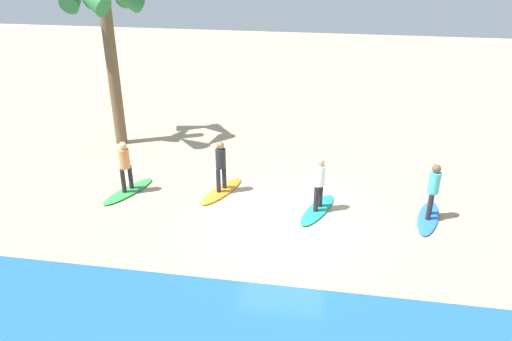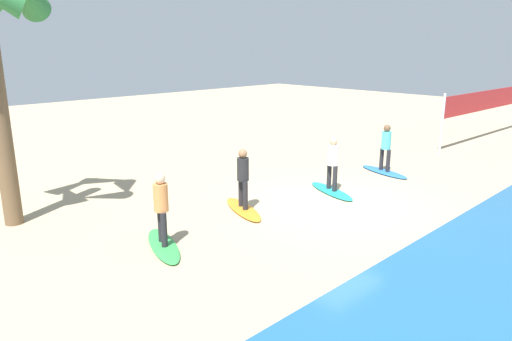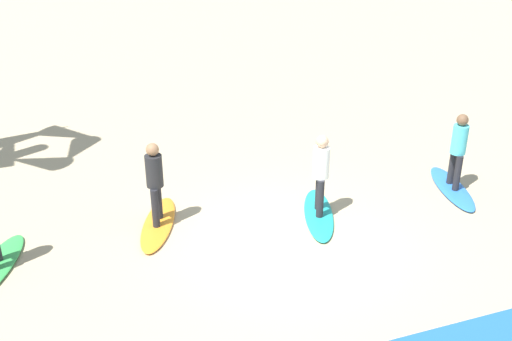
% 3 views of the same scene
% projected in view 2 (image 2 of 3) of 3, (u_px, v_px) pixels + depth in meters
% --- Properties ---
extents(ground_plane, '(60.00, 60.00, 0.00)m').
position_uv_depth(ground_plane, '(332.00, 204.00, 13.44)').
color(ground_plane, tan).
extents(surfboard_blue, '(1.06, 2.17, 0.09)m').
position_uv_depth(surfboard_blue, '(384.00, 172.00, 16.68)').
color(surfboard_blue, blue).
rests_on(surfboard_blue, ground).
extents(surfer_blue, '(0.32, 0.45, 1.64)m').
position_uv_depth(surfer_blue, '(386.00, 144.00, 16.43)').
color(surfer_blue, '#232328').
rests_on(surfer_blue, surfboard_blue).
extents(surfboard_teal, '(1.25, 2.16, 0.09)m').
position_uv_depth(surfboard_teal, '(331.00, 191.00, 14.50)').
color(surfboard_teal, teal).
rests_on(surfboard_teal, ground).
extents(surfer_teal, '(0.32, 0.44, 1.64)m').
position_uv_depth(surfer_teal, '(333.00, 160.00, 14.24)').
color(surfer_teal, '#232328').
rests_on(surfer_teal, surfboard_teal).
extents(surfboard_orange, '(1.29, 2.16, 0.09)m').
position_uv_depth(surfboard_orange, '(243.00, 209.00, 12.91)').
color(surfboard_orange, orange).
rests_on(surfboard_orange, ground).
extents(surfer_orange, '(0.32, 0.44, 1.64)m').
position_uv_depth(surfer_orange, '(243.00, 174.00, 12.65)').
color(surfer_orange, '#232328').
rests_on(surfer_orange, surfboard_orange).
extents(surfboard_green, '(1.29, 2.16, 0.09)m').
position_uv_depth(surfboard_green, '(163.00, 245.00, 10.58)').
color(surfboard_green, green).
rests_on(surfboard_green, ground).
extents(surfer_green, '(0.32, 0.44, 1.64)m').
position_uv_depth(surfer_green, '(161.00, 204.00, 10.33)').
color(surfer_green, '#232328').
rests_on(surfer_green, surfboard_green).
extents(volleyball_net, '(9.10, 0.37, 2.50)m').
position_uv_depth(volleyball_net, '(489.00, 102.00, 22.11)').
color(volleyball_net, silver).
rests_on(volleyball_net, ground).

